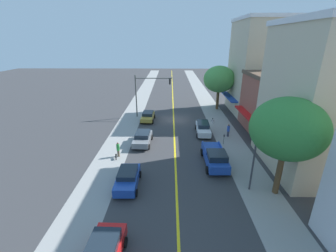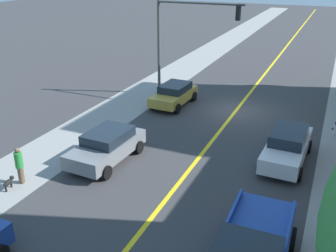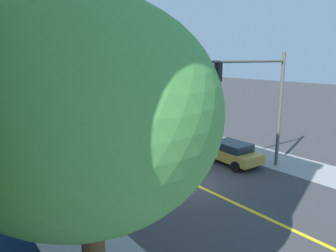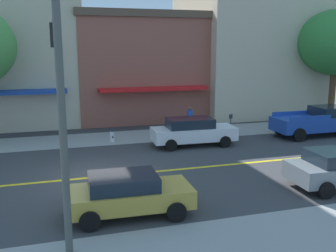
# 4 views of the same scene
# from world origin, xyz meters

# --- Properties ---
(ground_plane) EXTENTS (140.00, 140.00, 0.00)m
(ground_plane) POSITION_xyz_m (0.00, 0.00, 0.00)
(ground_plane) COLOR #38383A
(sidewalk_left) EXTENTS (3.49, 126.00, 0.01)m
(sidewalk_left) POSITION_xyz_m (-7.06, 0.00, 0.00)
(sidewalk_left) COLOR gray
(sidewalk_left) RESTS_ON ground
(road_centerline_stripe) EXTENTS (0.20, 126.00, 0.00)m
(road_centerline_stripe) POSITION_xyz_m (0.00, 0.00, 0.00)
(road_centerline_stripe) COLOR yellow
(road_centerline_stripe) RESTS_ON ground
(corner_shop_building) EXTENTS (9.39, 10.35, 15.45)m
(corner_shop_building) POSITION_xyz_m (-14.41, -4.53, 7.73)
(corner_shop_building) COLOR beige
(corner_shop_building) RESTS_ON ground
(pale_office_building) EXTENTS (9.46, 10.31, 7.95)m
(pale_office_building) POSITION_xyz_m (-14.41, 5.11, 3.99)
(pale_office_building) COLOR #935142
(pale_office_building) RESTS_ON ground
(tan_rowhouse) EXTENTS (10.54, 10.01, 13.81)m
(tan_rowhouse) POSITION_xyz_m (-14.42, 14.33, 6.92)
(tan_rowhouse) COLOR beige
(tan_rowhouse) RESTS_ON ground
(street_tree_right_corner) EXTENTS (5.61, 5.61, 8.17)m
(street_tree_right_corner) POSITION_xyz_m (-8.31, 18.57, 5.77)
(street_tree_right_corner) COLOR brown
(street_tree_right_corner) RESTS_ON ground
(fire_hydrant) EXTENTS (0.44, 0.24, 0.82)m
(fire_hydrant) POSITION_xyz_m (-5.99, 1.57, 0.40)
(fire_hydrant) COLOR silver
(fire_hydrant) RESTS_ON ground
(parking_meter) EXTENTS (0.12, 0.18, 1.27)m
(parking_meter) POSITION_xyz_m (-6.03, 9.14, 0.84)
(parking_meter) COLOR #4C4C51
(parking_meter) RESTS_ON ground
(traffic_light_mast) EXTENTS (5.98, 0.32, 6.91)m
(traffic_light_mast) POSITION_xyz_m (4.32, -1.44, 4.64)
(traffic_light_mast) COLOR #474C47
(traffic_light_mast) RESTS_ON ground
(gold_sedan_right_curb) EXTENTS (2.13, 4.17, 1.40)m
(gold_sedan_right_curb) POSITION_xyz_m (4.10, 0.55, 0.74)
(gold_sedan_right_curb) COLOR #B29338
(gold_sedan_right_curb) RESTS_ON ground
(white_sedan_left_curb) EXTENTS (2.07, 4.76, 1.57)m
(white_sedan_left_curb) POSITION_xyz_m (-3.92, 5.79, 0.82)
(white_sedan_left_curb) COLOR silver
(white_sedan_left_curb) RESTS_ON ground
(blue_pickup_truck) EXTENTS (2.29, 5.47, 1.81)m
(blue_pickup_truck) POSITION_xyz_m (-4.01, 14.11, 0.92)
(blue_pickup_truck) COLOR #1E429E
(blue_pickup_truck) RESTS_ON ground
(pedestrian_blue_shirt) EXTENTS (0.36, 0.36, 1.70)m
(pedestrian_blue_shirt) POSITION_xyz_m (-7.13, 6.77, 0.89)
(pedestrian_blue_shirt) COLOR #33384C
(pedestrian_blue_shirt) RESTS_ON ground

